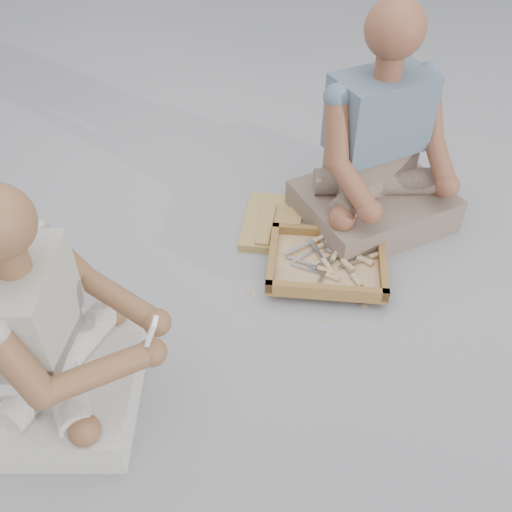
{
  "coord_description": "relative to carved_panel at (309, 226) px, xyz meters",
  "views": [
    {
      "loc": [
        -0.16,
        -1.36,
        1.72
      ],
      "look_at": [
        -0.07,
        0.19,
        0.3
      ],
      "focal_mm": 40.0,
      "sensor_mm": 36.0,
      "label": 1
    }
  ],
  "objects": [
    {
      "name": "ground",
      "position": [
        -0.21,
        -0.68,
        -0.02
      ],
      "size": [
        60.0,
        60.0,
        0.0
      ],
      "primitive_type": "plane",
      "color": "#A09FA5",
      "rests_on": "ground"
    },
    {
      "name": "carved_panel",
      "position": [
        0.0,
        0.0,
        0.0
      ],
      "size": [
        0.68,
        0.52,
        0.04
      ],
      "primitive_type": "cube",
      "rotation": [
        0.0,
        0.0,
        -0.2
      ],
      "color": "olive",
      "rests_on": "ground"
    },
    {
      "name": "tool_tray",
      "position": [
        0.03,
        -0.3,
        0.04
      ],
      "size": [
        0.55,
        0.47,
        0.06
      ],
      "rotation": [
        0.0,
        0.0,
        -0.16
      ],
      "color": "brown",
      "rests_on": "carved_panel"
    },
    {
      "name": "chisel_0",
      "position": [
        0.11,
        -0.32,
        0.06
      ],
      "size": [
        0.12,
        0.2,
        0.02
      ],
      "rotation": [
        0.0,
        0.0,
        -1.07
      ],
      "color": "silver",
      "rests_on": "tool_tray"
    },
    {
      "name": "chisel_1",
      "position": [
        0.02,
        -0.31,
        0.06
      ],
      "size": [
        0.08,
        0.22,
        0.02
      ],
      "rotation": [
        0.0,
        0.0,
        -1.27
      ],
      "color": "silver",
      "rests_on": "tool_tray"
    },
    {
      "name": "chisel_2",
      "position": [
        0.23,
        -0.29,
        0.06
      ],
      "size": [
        0.21,
        0.1,
        0.02
      ],
      "rotation": [
        0.0,
        0.0,
        0.37
      ],
      "color": "silver",
      "rests_on": "tool_tray"
    },
    {
      "name": "chisel_3",
      "position": [
        0.06,
        -0.29,
        0.06
      ],
      "size": [
        0.13,
        0.2,
        0.02
      ],
      "rotation": [
        0.0,
        0.0,
        1.04
      ],
      "color": "silver",
      "rests_on": "tool_tray"
    },
    {
      "name": "chisel_4",
      "position": [
        0.02,
        -0.38,
        0.05
      ],
      "size": [
        0.2,
        0.12,
        0.02
      ],
      "rotation": [
        0.0,
        0.0,
        -0.52
      ],
      "color": "silver",
      "rests_on": "tool_tray"
    },
    {
      "name": "chisel_5",
      "position": [
        0.09,
        -0.24,
        0.05
      ],
      "size": [
        0.18,
        0.16,
        0.02
      ],
      "rotation": [
        0.0,
        0.0,
        0.71
      ],
      "color": "silver",
      "rests_on": "tool_tray"
    },
    {
      "name": "chisel_6",
      "position": [
        0.13,
        -0.4,
        0.06
      ],
      "size": [
        0.09,
        0.21,
        0.02
      ],
      "rotation": [
        0.0,
        0.0,
        -1.25
      ],
      "color": "silver",
      "rests_on": "tool_tray"
    },
    {
      "name": "chisel_7",
      "position": [
        0.18,
        -0.29,
        0.05
      ],
      "size": [
        0.16,
        0.18,
        0.02
      ],
      "rotation": [
        0.0,
        0.0,
        -0.87
      ],
      "color": "silver",
      "rests_on": "tool_tray"
    },
    {
      "name": "chisel_8",
      "position": [
        0.0,
        -0.34,
        0.05
      ],
      "size": [
        0.2,
        0.13,
        0.02
      ],
      "rotation": [
        0.0,
        0.0,
        -0.57
      ],
      "color": "silver",
      "rests_on": "tool_tray"
    },
    {
      "name": "chisel_9",
      "position": [
        0.02,
        -0.2,
        0.05
      ],
      "size": [
        0.19,
        0.14,
        0.02
      ],
      "rotation": [
        0.0,
        0.0,
        0.62
      ],
      "color": "silver",
      "rests_on": "tool_tray"
    },
    {
      "name": "chisel_10",
      "position": [
        0.0,
        -0.17,
        0.06
      ],
      "size": [
        0.2,
        0.12,
        0.02
      ],
      "rotation": [
        0.0,
        0.0,
        0.52
      ],
      "color": "silver",
      "rests_on": "tool_tray"
    },
    {
      "name": "chisel_11",
      "position": [
        0.18,
        -0.3,
        0.06
      ],
      "size": [
        0.21,
        0.11,
        0.02
      ],
      "rotation": [
        0.0,
        0.0,
        -0.46
      ],
      "color": "silver",
      "rests_on": "tool_tray"
    },
    {
      "name": "wood_chip_0",
      "position": [
        0.23,
        -0.58,
        -0.02
      ],
      "size": [
        0.02,
        0.02,
        0.0
      ],
      "primitive_type": "cube",
      "rotation": [
        0.0,
        0.0,
        1.37
      ],
      "color": "#D9A880",
      "rests_on": "ground"
    },
    {
      "name": "wood_chip_1",
      "position": [
        -0.31,
        -0.37,
        -0.02
      ],
      "size": [
        0.02,
        0.02,
        0.0
      ],
      "primitive_type": "cube",
      "rotation": [
        0.0,
        0.0,
        1.91
      ],
      "color": "#D9A880",
      "rests_on": "ground"
    },
    {
      "name": "wood_chip_2",
      "position": [
        -0.29,
        -0.41,
        -0.02
      ],
      "size": [
        0.02,
        0.02,
        0.0
      ],
      "primitive_type": "cube",
      "rotation": [
        0.0,
        0.0,
        1.63
      ],
      "color": "#D9A880",
      "rests_on": "ground"
    },
    {
      "name": "wood_chip_3",
      "position": [
        0.26,
        -0.05,
        -0.02
      ],
      "size": [
        0.02,
        0.02,
        0.0
      ],
      "primitive_type": "cube",
      "rotation": [
        0.0,
        0.0,
        2.35
      ],
      "color": "#D9A880",
      "rests_on": "ground"
    },
    {
      "name": "wood_chip_4",
      "position": [
        -0.05,
        -0.26,
        -0.02
      ],
      "size": [
        0.02,
        0.02,
        0.0
      ],
      "primitive_type": "cube",
      "rotation": [
        0.0,
        0.0,
        2.73
      ],
      "color": "#D9A880",
      "rests_on": "ground"
    },
    {
      "name": "wood_chip_5",
      "position": [
        0.16,
        -0.5,
        -0.02
      ],
      "size": [
        0.02,
        0.02,
        0.0
      ],
      "primitive_type": "cube",
      "rotation": [
        0.0,
        0.0,
        0.41
      ],
      "color": "#D9A880",
      "rests_on": "ground"
    },
    {
      "name": "wood_chip_6",
      "position": [
        0.15,
        -0.3,
        -0.02
      ],
      "size": [
        0.02,
        0.02,
        0.0
      ],
      "primitive_type": "cube",
      "rotation": [
        0.0,
        0.0,
        0.06
      ],
      "color": "#D9A880",
      "rests_on": "ground"
    },
    {
      "name": "wood_chip_7",
      "position": [
        0.19,
        0.01,
        -0.02
      ],
      "size": [
        0.02,
        0.02,
        0.0
      ],
      "primitive_type": "cube",
      "rotation": [
        0.0,
        0.0,
        1.04
      ],
      "color": "#D9A880",
      "rests_on": "ground"
    },
    {
      "name": "wood_chip_8",
      "position": [
        0.01,
        -0.57,
        -0.02
      ],
      "size": [
        0.02,
        0.02,
        0.0
      ],
      "primitive_type": "cube",
      "rotation": [
        0.0,
        0.0,
        0.69
      ],
      "color": "#D9A880",
      "rests_on": "ground"
    },
    {
      "name": "wood_chip_9",
      "position": [
        0.18,
        -0.25,
        -0.02
      ],
      "size": [
        0.02,
        0.02,
        0.0
      ],
      "primitive_type": "cube",
      "rotation": [
        0.0,
        0.0,
        0.0
      ],
      "color": "#D9A880",
      "rests_on": "ground"
    },
    {
      "name": "wood_chip_10",
      "position": [
        0.14,
        -0.26,
        -0.02
      ],
      "size": [
        0.02,
        0.02,
        0.0
      ],
      "primitive_type": "cube",
      "rotation": [
        0.0,
        0.0,
        1.59
      ],
      "color": "#D9A880",
      "rests_on": "ground"
    },
    {
      "name": "wood_chip_11",
      "position": [
        -0.12,
        -0.38,
        -0.02
      ],
      "size": [
        0.02,
        0.02,
        0.0
      ],
      "primitive_type": "cube",
      "rotation": [
        0.0,
        0.0,
        0.75
      ],
      "color": "#D9A880",
      "rests_on": "ground"
    },
    {
      "name": "wood_chip_12",
      "position": [
        0.3,
        -0.25,
        -0.02
      ],
      "size": [
        0.02,
        0.02,
        0.0
      ],
      "primitive_type": "cube",
      "rotation": [
        0.0,
        0.0,
        1.9
      ],
      "color": "#D9A880",
      "rests_on": "ground"
    },
    {
      "name": "wood_chip_13",
      "position": [
        0.22,
        -0.2,
        -0.02
      ],
      "size": [
        0.02,
        0.02,
        0.0
      ],
      "primitive_type": "cube",
      "rotation": [
        0.0,
        0.0,
        2.99
      ],
      "color": "#D9A880",
      "rests_on": "ground"
    },
    {
      "name": "wood_chip_14",
      "position": [
        0.21,
        -0.29,
        -0.02
      ],
      "size": [
        0.02,
        0.02,
        0.0
      ],
      "primitive_type": "cube",
      "rotation": [
        0.0,
        0.0,
        1.84
      ],
      "color": "#D9A880",
      "rests_on": "ground"
    },
    {
      "name": "craftsman",
      "position": [
        -0.94,
        -0.86,
        0.28
      ],
      "size": [
        0.61,
        0.6,
        0.9
      ],
      "rotation": [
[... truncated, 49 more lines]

